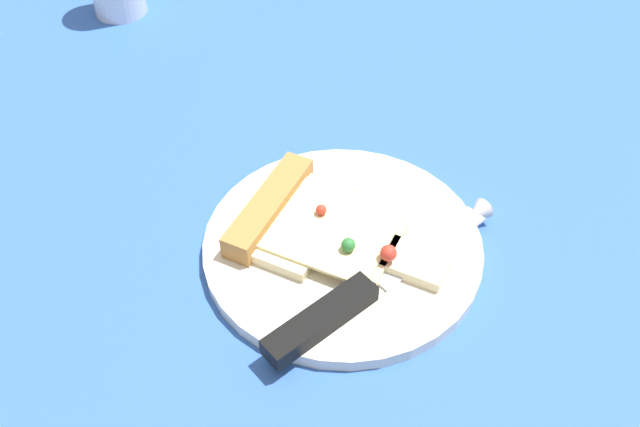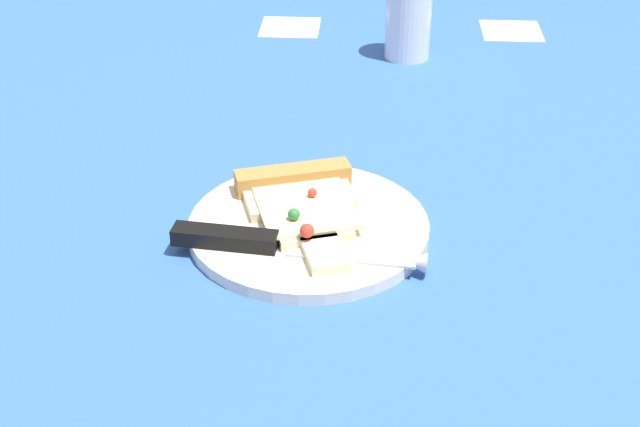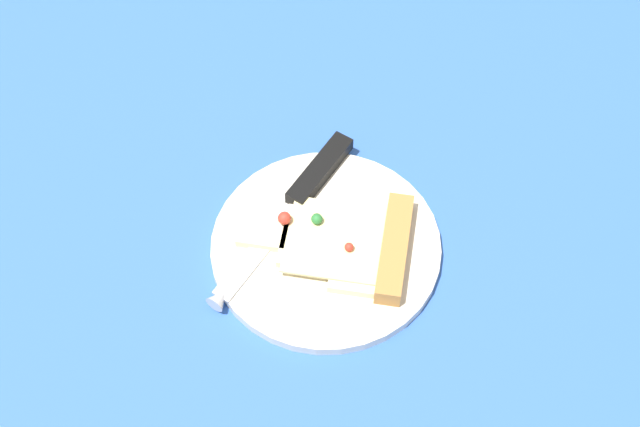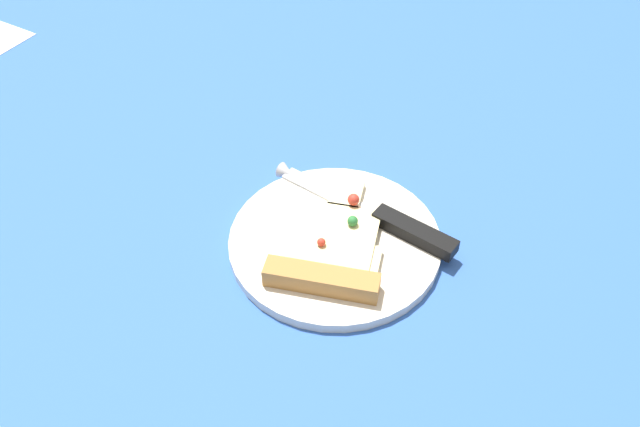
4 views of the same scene
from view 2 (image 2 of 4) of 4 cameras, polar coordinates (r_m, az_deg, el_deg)
name	(u,v)px [view 2 (image 2 of 4)]	position (r cm, az deg, el deg)	size (l,w,h in cm)	color
ground_plane	(340,256)	(87.17, 1.30, -2.72)	(154.58, 154.58, 3.00)	#3360B7
plate	(309,227)	(87.52, -0.74, -0.88)	(23.70, 23.70, 1.25)	silver
pizza_slice	(302,202)	(88.88, -1.14, 0.75)	(18.94, 13.80, 2.67)	beige
knife	(272,244)	(82.91, -3.07, -1.98)	(4.72, 24.09, 2.45)	silver
drinking_glass	(408,18)	(127.39, 5.69, 12.36)	(6.37, 6.37, 11.44)	white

